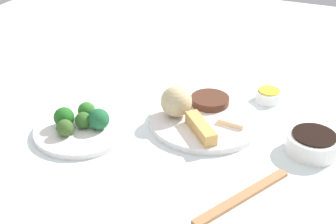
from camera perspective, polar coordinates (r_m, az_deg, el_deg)
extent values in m
cube|color=silver|center=(1.07, 4.06, -2.25)|extent=(2.20, 2.20, 0.02)
cylinder|color=white|center=(1.07, 4.76, -1.08)|extent=(0.27, 0.27, 0.02)
sphere|color=tan|center=(1.06, 1.16, 1.46)|extent=(0.07, 0.07, 0.07)
cube|color=#DBA154|center=(1.00, 4.19, -2.03)|extent=(0.10, 0.10, 0.03)
cube|color=beige|center=(1.06, 8.51, -0.87)|extent=(0.07, 0.07, 0.01)
cylinder|color=#4D2A1C|center=(1.13, 5.36, 1.49)|extent=(0.10, 0.10, 0.02)
cylinder|color=white|center=(1.06, -10.88, -2.24)|extent=(0.22, 0.22, 0.01)
sphere|color=#1E6036|center=(1.03, -8.80, -0.89)|extent=(0.05, 0.05, 0.05)
sphere|color=#375A24|center=(1.02, -13.01, -1.98)|extent=(0.04, 0.04, 0.04)
sphere|color=#2E6D26|center=(1.07, -10.31, 0.17)|extent=(0.04, 0.04, 0.04)
sphere|color=#1F621D|center=(1.05, -13.10, -0.66)|extent=(0.05, 0.05, 0.05)
sphere|color=#305E23|center=(1.04, -10.74, -1.03)|extent=(0.04, 0.04, 0.04)
cylinder|color=white|center=(1.01, 17.93, -3.88)|extent=(0.11, 0.11, 0.04)
cylinder|color=black|center=(1.00, 18.13, -2.82)|extent=(0.09, 0.09, 0.00)
cylinder|color=white|center=(1.19, 12.68, 2.00)|extent=(0.07, 0.07, 0.03)
cylinder|color=yellow|center=(1.19, 12.77, 2.68)|extent=(0.05, 0.05, 0.00)
cube|color=#AF7447|center=(0.87, 9.48, -10.58)|extent=(0.13, 0.22, 0.01)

